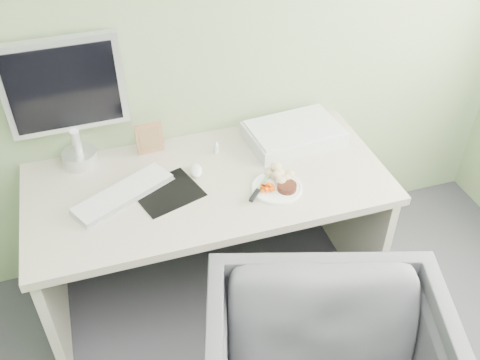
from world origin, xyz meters
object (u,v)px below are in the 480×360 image
object	(u,v)px
scanner	(294,134)
monitor	(66,97)
plate	(277,188)
desk	(210,211)

from	to	relation	value
scanner	monitor	size ratio (longest dim) A/B	0.74
plate	scanner	xyz separation A→B (m)	(0.21, 0.32, 0.03)
desk	scanner	xyz separation A→B (m)	(0.48, 0.18, 0.22)
monitor	desk	bearing A→B (deg)	-32.39
scanner	monitor	bearing A→B (deg)	166.99
desk	scanner	bearing A→B (deg)	20.36
desk	plate	xyz separation A→B (m)	(0.27, -0.15, 0.19)
desk	scanner	world-z (taller)	scanner
desk	scanner	distance (m)	0.56
desk	plate	world-z (taller)	plate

